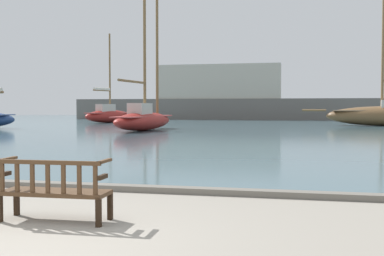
{
  "coord_description": "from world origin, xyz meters",
  "views": [
    {
      "loc": [
        3.27,
        -5.18,
        1.68
      ],
      "look_at": [
        -0.11,
        10.0,
        1.0
      ],
      "focal_mm": 45.0,
      "sensor_mm": 36.0,
      "label": 1
    }
  ],
  "objects": [
    {
      "name": "harbor_water",
      "position": [
        0.0,
        44.0,
        0.04
      ],
      "size": [
        100.0,
        80.0,
        0.08
      ],
      "primitive_type": "cube",
      "color": "#476670",
      "rests_on": "ground"
    },
    {
      "name": "ground_plane",
      "position": [
        0.0,
        0.0,
        0.0
      ],
      "size": [
        160.0,
        160.0,
        0.0
      ],
      "primitive_type": "plane",
      "color": "gray"
    },
    {
      "name": "far_breakwater",
      "position": [
        -1.77,
        55.83,
        2.43
      ],
      "size": [
        52.01,
        2.4,
        7.52
      ],
      "color": "#66605B",
      "rests_on": "ground"
    },
    {
      "name": "sailboat_outer_starboard",
      "position": [
        -7.16,
        26.35,
        0.96
      ],
      "size": [
        2.74,
        8.45,
        12.15
      ],
      "color": "maroon",
      "rests_on": "harbor_water"
    },
    {
      "name": "park_bench",
      "position": [
        -0.23,
        1.2,
        0.47
      ],
      "size": [
        1.61,
        0.56,
        0.92
      ],
      "color": "black",
      "rests_on": "ground"
    },
    {
      "name": "sailboat_nearest_starboard",
      "position": [
        -15.93,
        41.38,
        0.91
      ],
      "size": [
        3.94,
        6.87,
        9.16
      ],
      "color": "maroon",
      "rests_on": "harbor_water"
    },
    {
      "name": "quay_edge_kerb",
      "position": [
        0.0,
        3.85,
        0.06
      ],
      "size": [
        40.0,
        0.3,
        0.12
      ],
      "primitive_type": "cube",
      "color": "slate",
      "rests_on": "ground"
    }
  ]
}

